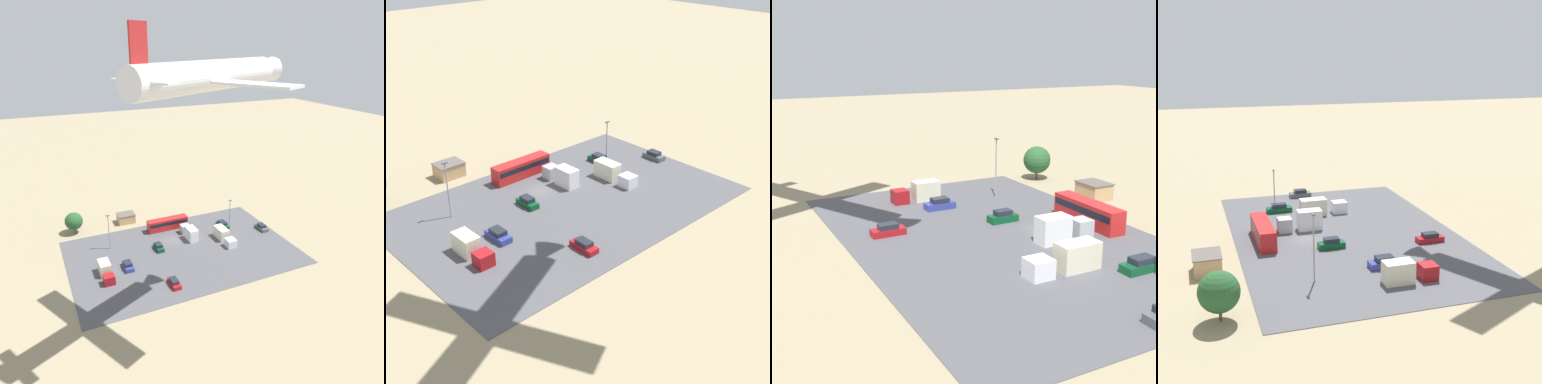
# 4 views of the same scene
# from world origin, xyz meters

# --- Properties ---
(ground_plane) EXTENTS (400.00, 400.00, 0.00)m
(ground_plane) POSITION_xyz_m (0.00, 0.00, 0.00)
(ground_plane) COLOR gray
(parking_lot_surface) EXTENTS (54.44, 35.16, 0.08)m
(parking_lot_surface) POSITION_xyz_m (0.00, 6.56, 0.04)
(parking_lot_surface) COLOR #4C4C51
(parking_lot_surface) RESTS_ON ground
(shed_building) EXTENTS (4.93, 3.93, 2.62)m
(shed_building) POSITION_xyz_m (8.17, -15.62, 1.32)
(shed_building) COLOR tan
(shed_building) RESTS_ON ground
(bus) EXTENTS (11.28, 2.53, 3.15)m
(bus) POSITION_xyz_m (-1.13, -6.60, 1.78)
(bus) COLOR red
(bus) RESTS_ON ground
(parked_car_0) EXTENTS (1.93, 4.35, 1.64)m
(parked_car_0) POSITION_xyz_m (14.16, 7.79, 0.76)
(parked_car_0) COLOR navy
(parked_car_0) RESTS_ON ground
(parked_car_2) EXTENTS (1.73, 4.29, 1.49)m
(parked_car_2) POSITION_xyz_m (6.95, 18.23, 0.70)
(parked_car_2) COLOR maroon
(parked_car_2) RESTS_ON ground
(parked_car_3) EXTENTS (1.72, 4.01, 1.63)m
(parked_car_3) POSITION_xyz_m (4.89, 2.81, 0.76)
(parked_car_3) COLOR #0C4723
(parked_car_3) RESTS_ON ground
(parked_car_4) EXTENTS (1.85, 4.59, 1.59)m
(parked_car_4) POSITION_xyz_m (-15.72, -1.43, 0.74)
(parked_car_4) COLOR #0C4723
(parked_car_4) RESTS_ON ground
(parked_truck_0) EXTENTS (2.41, 8.54, 2.98)m
(parked_truck_0) POSITION_xyz_m (-12.17, 5.55, 1.44)
(parked_truck_0) COLOR silver
(parked_truck_0) RESTS_ON ground
(parked_truck_1) EXTENTS (2.32, 7.33, 3.31)m
(parked_truck_1) POSITION_xyz_m (-4.64, 0.50, 1.59)
(parked_truck_1) COLOR #ADB2B7
(parked_truck_1) RESTS_ON ground
(parked_truck_2) EXTENTS (2.36, 7.28, 2.93)m
(parked_truck_2) POSITION_xyz_m (19.42, 8.86, 1.42)
(parked_truck_2) COLOR maroon
(parked_truck_2) RESTS_ON ground
(tree_near_shed) EXTENTS (4.74, 4.74, 5.91)m
(tree_near_shed) POSITION_xyz_m (22.57, -15.00, 3.53)
(tree_near_shed) COLOR brown
(tree_near_shed) RESTS_ON ground
(light_pole_lot_centre) EXTENTS (0.90, 0.28, 9.26)m
(light_pole_lot_centre) POSITION_xyz_m (15.79, -2.56, 5.15)
(light_pole_lot_centre) COLOR gray
(light_pole_lot_centre) RESTS_ON ground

